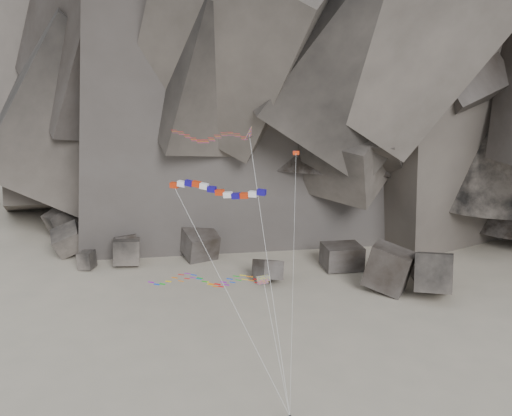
% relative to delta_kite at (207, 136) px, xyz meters
% --- Properties ---
extents(ground, '(260.00, 260.00, 0.00)m').
position_rel_delta_kite_xyz_m(ground, '(3.58, -3.85, -25.52)').
color(ground, '#A09481').
rests_on(ground, ground).
extents(boulder_field, '(85.42, 17.45, 7.53)m').
position_rel_delta_kite_xyz_m(boulder_field, '(-0.17, 29.08, -23.36)').
color(boulder_field, '#47423F').
rests_on(boulder_field, ground).
extents(delta_kite, '(13.40, 9.14, 25.08)m').
position_rel_delta_kite_xyz_m(delta_kite, '(0.00, 0.00, 0.00)').
color(delta_kite, red).
rests_on(delta_kite, ground).
extents(banner_kite, '(11.96, 3.95, 20.72)m').
position_rel_delta_kite_xyz_m(banner_kite, '(2.28, -4.87, -3.96)').
color(banner_kite, red).
rests_on(banner_kite, ground).
extents(parafoil_kite, '(16.05, 6.03, 11.44)m').
position_rel_delta_kite_xyz_m(parafoil_kite, '(-0.26, -2.17, -13.77)').
color(parafoil_kite, '#E1EB0D').
rests_on(parafoil_kite, ground).
extents(pennant_kite, '(0.95, 5.21, 23.43)m').
position_rel_delta_kite_xyz_m(pennant_kite, '(9.11, -3.85, -6.03)').
color(pennant_kite, red).
rests_on(pennant_kite, ground).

